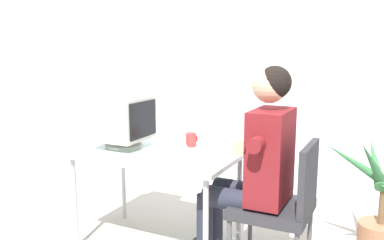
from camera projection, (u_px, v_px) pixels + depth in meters
name	position (u px, v px, depth m)	size (l,w,h in m)	color
wall_back	(259.00, 43.00, 3.93)	(8.00, 0.10, 3.00)	silver
desk	(157.00, 159.00, 2.97)	(1.17, 0.72, 0.72)	#B7B7BC
crt_monitor	(124.00, 119.00, 3.06)	(0.36, 0.38, 0.38)	silver
keyboard	(163.00, 151.00, 2.90)	(0.18, 0.43, 0.03)	beige
office_chair	(283.00, 201.00, 2.58)	(0.48, 0.48, 0.89)	#4C4C51
person_seated	(256.00, 160.00, 2.62)	(0.70, 0.60, 1.35)	maroon
potted_plant	(382.00, 209.00, 2.76)	(0.83, 0.73, 0.95)	#9E6647
desk_mug	(191.00, 140.00, 3.10)	(0.08, 0.09, 0.10)	red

